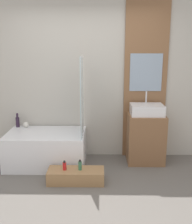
{
  "coord_description": "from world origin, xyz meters",
  "views": [
    {
      "loc": [
        0.24,
        -2.81,
        1.83
      ],
      "look_at": [
        0.19,
        0.68,
        0.99
      ],
      "focal_mm": 42.0,
      "sensor_mm": 36.0,
      "label": 1
    }
  ],
  "objects_px": {
    "vase_tall_dark": "(18,121)",
    "bottle_soap_secondary": "(80,165)",
    "wooden_step_bench": "(76,176)",
    "bathtub": "(47,148)",
    "sink": "(147,110)",
    "bottle_soap_primary": "(64,166)",
    "vase_round_light": "(26,125)"
  },
  "relations": [
    {
      "from": "bathtub",
      "to": "wooden_step_bench",
      "type": "distance_m",
      "value": 0.81
    },
    {
      "from": "sink",
      "to": "bottle_soap_primary",
      "type": "relative_size",
      "value": 3.94
    },
    {
      "from": "bathtub",
      "to": "vase_tall_dark",
      "type": "bearing_deg",
      "value": 150.26
    },
    {
      "from": "vase_round_light",
      "to": "bottle_soap_secondary",
      "type": "bearing_deg",
      "value": -41.96
    },
    {
      "from": "vase_round_light",
      "to": "bottle_soap_secondary",
      "type": "height_order",
      "value": "vase_round_light"
    },
    {
      "from": "bottle_soap_secondary",
      "to": "bottle_soap_primary",
      "type": "bearing_deg",
      "value": 180.0
    },
    {
      "from": "vase_round_light",
      "to": "bottle_soap_primary",
      "type": "xyz_separation_m",
      "value": [
        0.76,
        -0.88,
        -0.34
      ]
    },
    {
      "from": "sink",
      "to": "bottle_soap_secondary",
      "type": "xyz_separation_m",
      "value": [
        -1.02,
        -0.72,
        -0.63
      ]
    },
    {
      "from": "sink",
      "to": "bottle_soap_secondary",
      "type": "height_order",
      "value": "sink"
    },
    {
      "from": "vase_tall_dark",
      "to": "vase_round_light",
      "type": "xyz_separation_m",
      "value": [
        0.14,
        -0.02,
        -0.05
      ]
    },
    {
      "from": "vase_round_light",
      "to": "bathtub",
      "type": "bearing_deg",
      "value": -36.44
    },
    {
      "from": "bathtub",
      "to": "vase_round_light",
      "type": "bearing_deg",
      "value": 143.56
    },
    {
      "from": "sink",
      "to": "vase_round_light",
      "type": "height_order",
      "value": "sink"
    },
    {
      "from": "wooden_step_bench",
      "to": "bottle_soap_primary",
      "type": "relative_size",
      "value": 6.02
    },
    {
      "from": "sink",
      "to": "vase_tall_dark",
      "type": "distance_m",
      "value": 2.17
    },
    {
      "from": "wooden_step_bench",
      "to": "bottle_soap_secondary",
      "type": "height_order",
      "value": "bottle_soap_secondary"
    },
    {
      "from": "sink",
      "to": "wooden_step_bench",
      "type": "bearing_deg",
      "value": -146.3
    },
    {
      "from": "bathtub",
      "to": "sink",
      "type": "height_order",
      "value": "sink"
    },
    {
      "from": "vase_tall_dark",
      "to": "vase_round_light",
      "type": "height_order",
      "value": "vase_tall_dark"
    },
    {
      "from": "vase_tall_dark",
      "to": "bottle_soap_secondary",
      "type": "relative_size",
      "value": 1.61
    },
    {
      "from": "sink",
      "to": "vase_round_light",
      "type": "xyz_separation_m",
      "value": [
        -2.0,
        0.16,
        -0.3
      ]
    },
    {
      "from": "bottle_soap_secondary",
      "to": "wooden_step_bench",
      "type": "bearing_deg",
      "value": 180.0
    },
    {
      "from": "sink",
      "to": "bottle_soap_primary",
      "type": "distance_m",
      "value": 1.57
    },
    {
      "from": "sink",
      "to": "vase_round_light",
      "type": "bearing_deg",
      "value": 175.51
    },
    {
      "from": "bottle_soap_primary",
      "to": "bottle_soap_secondary",
      "type": "distance_m",
      "value": 0.22
    },
    {
      "from": "bathtub",
      "to": "wooden_step_bench",
      "type": "relative_size",
      "value": 1.57
    },
    {
      "from": "vase_tall_dark",
      "to": "bathtub",
      "type": "bearing_deg",
      "value": -29.74
    },
    {
      "from": "wooden_step_bench",
      "to": "vase_tall_dark",
      "type": "bearing_deg",
      "value": 139.88
    },
    {
      "from": "vase_round_light",
      "to": "bottle_soap_primary",
      "type": "bearing_deg",
      "value": -49.11
    },
    {
      "from": "bottle_soap_primary",
      "to": "bottle_soap_secondary",
      "type": "bearing_deg",
      "value": 0.0
    },
    {
      "from": "bottle_soap_primary",
      "to": "bottle_soap_secondary",
      "type": "xyz_separation_m",
      "value": [
        0.22,
        0.0,
        0.01
      ]
    },
    {
      "from": "vase_tall_dark",
      "to": "bottle_soap_secondary",
      "type": "xyz_separation_m",
      "value": [
        1.12,
        -0.9,
        -0.38
      ]
    }
  ]
}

